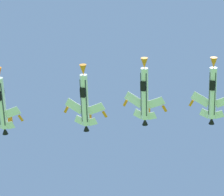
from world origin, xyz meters
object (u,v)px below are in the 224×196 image
fighter_jet_left_wing (145,93)px  fighter_jet_right_wing (85,99)px  fighter_jet_lead (213,92)px  fighter_jet_left_outer (2,102)px

fighter_jet_left_wing → fighter_jet_right_wing: bearing=-5.0°
fighter_jet_lead → fighter_jet_right_wing: fighter_jet_lead is taller
fighter_jet_left_wing → fighter_jet_right_wing: (-9.98, 9.02, 0.22)m
fighter_jet_lead → fighter_jet_left_outer: 47.16m
fighter_jet_lead → fighter_jet_left_outer: bearing=-0.5°
fighter_jet_left_wing → fighter_jet_left_outer: 31.88m
fighter_jet_lead → fighter_jet_right_wing: (-22.58, 17.67, -0.82)m
fighter_jet_right_wing → fighter_jet_lead: bearing=179.1°
fighter_jet_right_wing → fighter_jet_left_outer: (-14.76, 11.09, -0.63)m
fighter_jet_right_wing → fighter_jet_left_wing: bearing=175.0°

